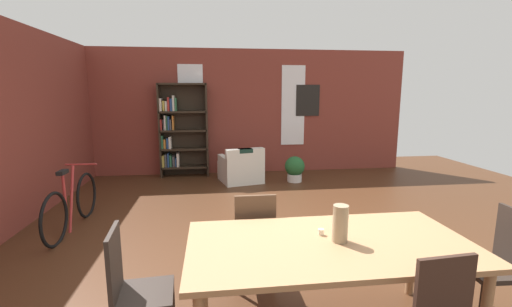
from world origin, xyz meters
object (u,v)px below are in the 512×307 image
dining_chair_far_left (254,236)px  dining_chair_head_right (499,262)px  dining_chair_head_left (133,288)px  bicycle_second (72,205)px  vase_on_table (340,223)px  armchair_white (241,169)px  bookshelf_tall (180,130)px  potted_plant_by_shelf (295,168)px  dining_table (329,251)px

dining_chair_far_left → dining_chair_head_right: same height
dining_chair_head_left → bicycle_second: (-1.36, 2.50, -0.17)m
vase_on_table → armchair_white: size_ratio=0.29×
bookshelf_tall → bicycle_second: size_ratio=1.21×
vase_on_table → potted_plant_by_shelf: vase_on_table is taller
bookshelf_tall → armchair_white: bearing=-28.4°
dining_chair_head_left → armchair_white: size_ratio=0.99×
dining_chair_far_left → armchair_white: dining_chair_far_left is taller
dining_table → dining_chair_head_right: bearing=-0.2°
vase_on_table → bookshelf_tall: (-1.64, 5.43, 0.12)m
dining_chair_head_left → bicycle_second: bearing=118.5°
dining_chair_far_left → potted_plant_by_shelf: dining_chair_far_left is taller
dining_table → bicycle_second: size_ratio=1.23×
vase_on_table → dining_chair_head_left: (-1.50, -0.01, -0.40)m
dining_table → dining_chair_head_left: bearing=-179.8°
dining_chair_head_left → armchair_white: bearing=76.2°
dining_chair_head_right → armchair_white: bearing=109.6°
vase_on_table → armchair_white: bearing=94.1°
bookshelf_tall → potted_plant_by_shelf: size_ratio=3.82×
dining_chair_head_right → bicycle_second: size_ratio=0.56×
dining_table → bookshelf_tall: size_ratio=1.02×
dining_chair_far_left → bicycle_second: bearing=143.2°
dining_table → vase_on_table: bearing=-0.0°
dining_chair_head_left → potted_plant_by_shelf: 5.15m
dining_table → dining_chair_head_left: 1.44m
vase_on_table → armchair_white: (-0.34, 4.73, -0.63)m
armchair_white → dining_table: bearing=-86.8°
vase_on_table → bookshelf_tall: bearing=106.8°
armchair_white → potted_plant_by_shelf: 1.13m
dining_table → bicycle_second: (-2.78, 2.49, -0.35)m
dining_chair_far_left → potted_plant_by_shelf: (1.34, 3.84, -0.23)m
vase_on_table → dining_chair_head_right: bearing=-0.2°
bookshelf_tall → dining_chair_head_left: bearing=-88.6°
vase_on_table → dining_chair_far_left: 1.02m
vase_on_table → dining_chair_head_right: 1.41m
dining_table → dining_chair_head_right: 1.44m
armchair_white → bicycle_second: bicycle_second is taller
bicycle_second → dining_chair_head_left: bearing=-61.5°
dining_chair_far_left → dining_chair_head_right: bearing=-21.9°
dining_chair_far_left → dining_chair_head_right: (1.90, -0.77, 0.00)m
bookshelf_tall → armchair_white: 1.66m
dining_chair_far_left → armchair_white: size_ratio=0.99×
dining_table → potted_plant_by_shelf: dining_table is taller
dining_table → armchair_white: bearing=93.2°
dining_table → potted_plant_by_shelf: size_ratio=3.90×
dining_table → armchair_white: 4.75m
armchair_white → bookshelf_tall: bearing=151.6°
vase_on_table → armchair_white: vase_on_table is taller
dining_chair_head_left → potted_plant_by_shelf: bearing=63.6°
dining_chair_head_left → bicycle_second: dining_chair_head_left is taller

